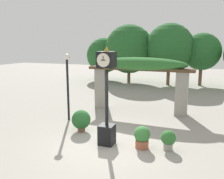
% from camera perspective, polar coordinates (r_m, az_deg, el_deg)
% --- Properties ---
extents(ground_plane, '(60.00, 60.00, 0.00)m').
position_cam_1_polar(ground_plane, '(8.58, -1.86, -13.14)').
color(ground_plane, gray).
extents(pedestal_clock, '(0.54, 0.59, 3.43)m').
position_cam_1_polar(pedestal_clock, '(8.12, -1.28, -2.31)').
color(pedestal_clock, black).
rests_on(pedestal_clock, ground).
extents(pergola, '(5.51, 1.19, 2.84)m').
position_cam_1_polar(pergola, '(12.38, 6.64, 4.38)').
color(pergola, gray).
rests_on(pergola, ground).
extents(potted_plant_near_left, '(0.50, 0.50, 0.68)m').
position_cam_1_polar(potted_plant_near_left, '(8.28, 13.41, -11.53)').
color(potted_plant_near_left, gray).
rests_on(potted_plant_near_left, ground).
extents(potted_plant_near_right, '(0.55, 0.55, 0.77)m').
position_cam_1_polar(potted_plant_near_right, '(8.26, 7.25, -11.19)').
color(potted_plant_near_right, '#9E563D').
rests_on(potted_plant_near_right, ground).
extents(potted_plant_far_left, '(0.77, 0.77, 0.88)m').
position_cam_1_polar(potted_plant_far_left, '(9.73, -7.43, -7.26)').
color(potted_plant_far_left, brown).
rests_on(potted_plant_far_left, ground).
extents(lamp_post, '(0.26, 0.26, 3.07)m').
position_cam_1_polar(lamp_post, '(10.92, -10.66, 2.72)').
color(lamp_post, black).
rests_on(lamp_post, ground).
extents(tree_line, '(15.52, 4.65, 5.28)m').
position_cam_1_polar(tree_line, '(21.42, 10.85, 9.15)').
color(tree_line, brown).
rests_on(tree_line, ground).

